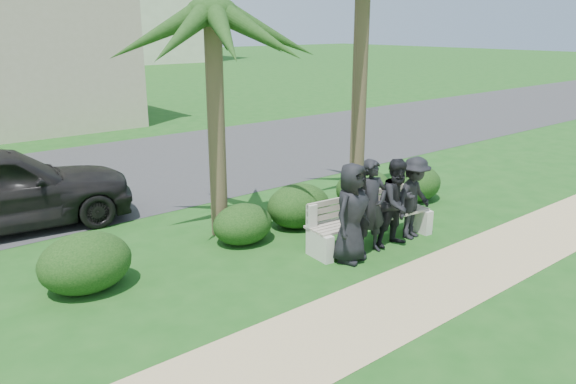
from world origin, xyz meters
The scene contains 16 objects.
ground centered at (0.00, 0.00, 0.00)m, with size 160.00×160.00×0.00m, color #184C15.
footpath centered at (0.00, -1.80, 0.00)m, with size 30.00×1.60×0.01m, color tan.
asphalt_street centered at (0.00, 8.00, 0.00)m, with size 160.00×8.00×0.01m, color #2D2D30.
stucco_bldg_right centered at (-1.00, 18.00, 3.66)m, with size 8.40×8.40×7.30m.
park_bench centered at (0.57, 0.03, 0.41)m, with size 2.64×0.85×0.90m.
man_a centered at (-0.29, -0.29, 0.86)m, with size 0.84×0.55×1.72m, color black.
man_b centered at (0.27, -0.23, 0.84)m, with size 0.61×0.40×1.68m, color black.
man_c centered at (0.86, -0.33, 0.81)m, with size 0.79×0.61×1.62m, color black.
man_d centered at (1.40, -0.27, 0.78)m, with size 1.01×0.58×1.57m, color black.
hedge_a centered at (-4.16, 1.52, 0.46)m, with size 1.41×1.16×0.92m, color black.
hedge_b centered at (-1.21, 1.57, 0.38)m, with size 1.15×0.95×0.75m, color black.
hedge_c centered at (0.18, 1.61, 0.44)m, with size 1.35×1.11×0.88m, color black.
hedge_e centered at (2.08, 1.63, 0.43)m, with size 1.32×1.09×0.86m, color black.
hedge_f centered at (3.35, 1.21, 0.42)m, with size 1.29×1.07×0.84m, color black.
palm_left centered at (-1.30, 2.22, 4.05)m, with size 3.00×3.00×5.00m.
car_a centered at (-4.45, 5.10, 0.84)m, with size 1.98×4.92×1.68m, color black.
Camera 1 is at (-6.78, -6.47, 3.89)m, focal length 35.00 mm.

